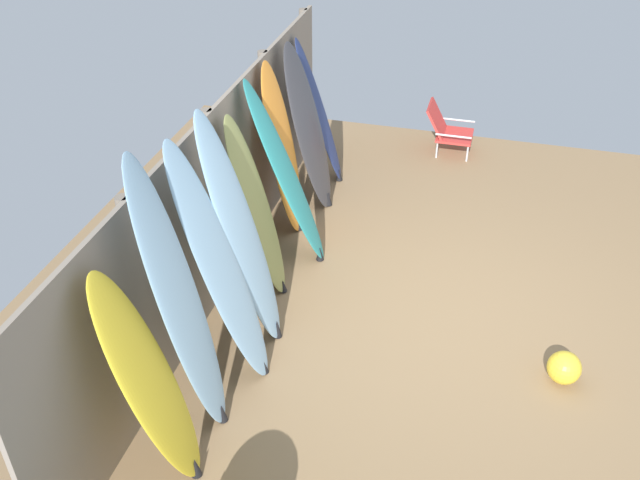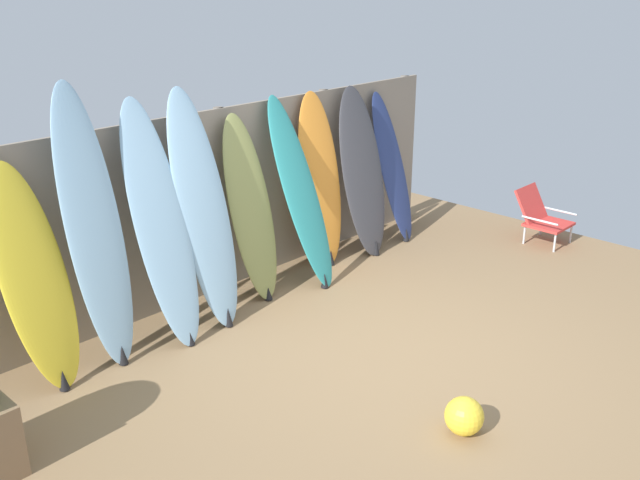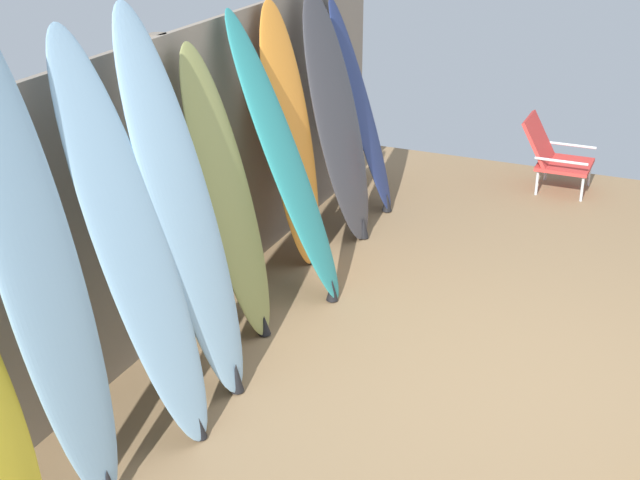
% 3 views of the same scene
% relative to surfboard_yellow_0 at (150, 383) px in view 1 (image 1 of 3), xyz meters
% --- Properties ---
extents(ground, '(7.68, 7.68, 0.00)m').
position_rel_surfboard_yellow_0_xyz_m(ground, '(2.13, -1.63, -0.86)').
color(ground, '#8E704C').
extents(fence_back, '(6.08, 0.11, 1.80)m').
position_rel_surfboard_yellow_0_xyz_m(fence_back, '(2.13, 0.37, 0.04)').
color(fence_back, gray).
rests_on(fence_back, ground).
extents(surfboard_yellow_0, '(0.58, 0.62, 1.73)m').
position_rel_surfboard_yellow_0_xyz_m(surfboard_yellow_0, '(0.00, 0.00, 0.00)').
color(surfboard_yellow_0, yellow).
rests_on(surfboard_yellow_0, ground).
extents(surfboard_skyblue_1, '(0.47, 0.53, 2.25)m').
position_rel_surfboard_yellow_0_xyz_m(surfboard_skyblue_1, '(0.52, -0.01, 0.26)').
color(surfboard_skyblue_1, '#8CB7D6').
rests_on(surfboard_skyblue_1, ground).
extents(surfboard_skyblue_2, '(0.51, 0.73, 2.06)m').
position_rel_surfboard_yellow_0_xyz_m(surfboard_skyblue_2, '(1.08, -0.08, 0.16)').
color(surfboard_skyblue_2, '#8CB7D6').
rests_on(surfboard_skyblue_2, ground).
extents(surfboard_skyblue_3, '(0.51, 0.65, 2.10)m').
position_rel_surfboard_yellow_0_xyz_m(surfboard_skyblue_3, '(1.53, -0.08, 0.18)').
color(surfboard_skyblue_3, '#8CB7D6').
rests_on(surfboard_skyblue_3, ground).
extents(surfboard_olive_4, '(0.49, 0.52, 1.78)m').
position_rel_surfboard_yellow_0_xyz_m(surfboard_olive_4, '(2.15, 0.01, 0.02)').
color(surfboard_olive_4, olive).
rests_on(surfboard_olive_4, ground).
extents(surfboard_teal_5, '(0.52, 0.81, 1.88)m').
position_rel_surfboard_yellow_0_xyz_m(surfboard_teal_5, '(2.73, -0.08, 0.07)').
color(surfboard_teal_5, teal).
rests_on(surfboard_teal_5, ground).
extents(surfboard_orange_6, '(0.56, 0.42, 1.85)m').
position_rel_surfboard_yellow_0_xyz_m(surfboard_orange_6, '(3.21, 0.10, 0.05)').
color(surfboard_orange_6, orange).
rests_on(surfboard_orange_6, ground).
extents(surfboard_charcoal_7, '(0.63, 0.60, 1.85)m').
position_rel_surfboard_yellow_0_xyz_m(surfboard_charcoal_7, '(3.77, -0.01, 0.05)').
color(surfboard_charcoal_7, '#38383D').
rests_on(surfboard_charcoal_7, ground).
extents(surfboard_navy_8, '(0.52, 0.62, 1.71)m').
position_rel_surfboard_yellow_0_xyz_m(surfboard_navy_8, '(4.35, 0.03, -0.02)').
color(surfboard_navy_8, navy).
rests_on(surfboard_navy_8, ground).
extents(beach_chair, '(0.50, 0.58, 0.63)m').
position_rel_surfboard_yellow_0_xyz_m(beach_chair, '(5.44, -1.33, -0.54)').
color(beach_chair, silver).
rests_on(beach_chair, ground).
extents(beach_ball, '(0.27, 0.27, 0.27)m').
position_rel_surfboard_yellow_0_xyz_m(beach_ball, '(1.64, -2.74, -0.72)').
color(beach_ball, yellow).
rests_on(beach_ball, ground).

